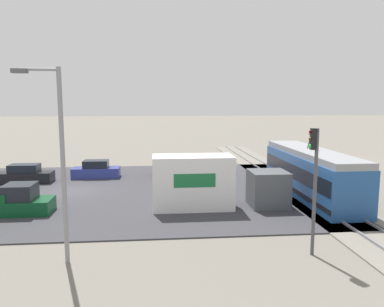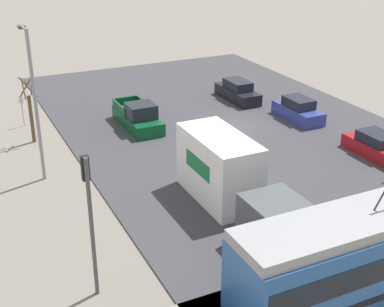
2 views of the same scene
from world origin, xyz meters
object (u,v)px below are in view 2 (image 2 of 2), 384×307
object	(u,v)px
pickup_truck	(138,117)
sedan_car_2	(376,146)
sedan_car_1	(238,92)
traffic_light_pole	(90,209)
light_rail_tram	(382,246)
street_lamp_near_crossing	(34,96)
sedan_car_0	(298,110)
no_parking_sign	(22,108)
street_tree	(31,112)
box_truck	(231,179)

from	to	relation	value
pickup_truck	sedan_car_2	size ratio (longest dim) A/B	1.26
sedan_car_1	traffic_light_pole	xyz separation A→B (m)	(17.11, 18.49, 3.02)
light_rail_tram	street_lamp_near_crossing	distance (m)	18.86
sedan_car_0	no_parking_sign	xyz separation A→B (m)	(18.20, -7.42, 0.56)
pickup_truck	sedan_car_1	bearing A→B (deg)	-166.43
no_parking_sign	sedan_car_1	bearing A→B (deg)	174.45
street_tree	no_parking_sign	distance (m)	3.37
light_rail_tram	sedan_car_0	xyz separation A→B (m)	(-8.37, -16.99, -1.02)
light_rail_tram	box_truck	world-z (taller)	light_rail_tram
light_rail_tram	no_parking_sign	world-z (taller)	light_rail_tram
street_lamp_near_crossing	traffic_light_pole	bearing A→B (deg)	89.03
sedan_car_0	sedan_car_1	size ratio (longest dim) A/B	0.91
sedan_car_2	traffic_light_pole	distance (m)	20.30
light_rail_tram	sedan_car_0	world-z (taller)	light_rail_tram
light_rail_tram	traffic_light_pole	size ratio (longest dim) A/B	2.19
sedan_car_1	traffic_light_pole	world-z (taller)	traffic_light_pole
sedan_car_0	light_rail_tram	bearing A→B (deg)	63.77
box_truck	pickup_truck	xyz separation A→B (m)	(0.20, -12.75, -0.90)
sedan_car_1	sedan_car_2	distance (m)	13.34
box_truck	sedan_car_2	xyz separation A→B (m)	(-11.36, -1.85, -1.01)
box_truck	sedan_car_2	size ratio (longest dim) A/B	2.10
sedan_car_0	street_lamp_near_crossing	bearing A→B (deg)	4.46
light_rail_tram	street_tree	bearing A→B (deg)	-65.25
light_rail_tram	pickup_truck	world-z (taller)	light_rail_tram
light_rail_tram	no_parking_sign	size ratio (longest dim) A/B	6.06
light_rail_tram	street_tree	size ratio (longest dim) A/B	2.85
box_truck	sedan_car_1	size ratio (longest dim) A/B	1.90
sedan_car_0	pickup_truck	bearing A→B (deg)	-17.95
box_truck	sedan_car_2	distance (m)	11.55
street_tree	no_parking_sign	bearing A→B (deg)	-88.37
box_truck	sedan_car_0	xyz separation A→B (m)	(-10.81, -9.18, -0.94)
sedan_car_2	street_tree	distance (m)	21.94
box_truck	sedan_car_1	distance (m)	17.59
street_tree	pickup_truck	bearing A→B (deg)	175.38
light_rail_tram	sedan_car_2	world-z (taller)	light_rail_tram
street_lamp_near_crossing	pickup_truck	bearing A→B (deg)	-146.54
sedan_car_1	no_parking_sign	world-z (taller)	no_parking_sign
pickup_truck	street_tree	bearing A→B (deg)	-4.62
no_parking_sign	traffic_light_pole	bearing A→B (deg)	88.31
sedan_car_0	no_parking_sign	bearing A→B (deg)	-22.19
sedan_car_1	no_parking_sign	size ratio (longest dim) A/B	2.21
traffic_light_pole	no_parking_sign	world-z (taller)	traffic_light_pole
traffic_light_pole	no_parking_sign	xyz separation A→B (m)	(-0.59, -20.10, -2.46)
light_rail_tram	street_tree	xyz separation A→B (m)	(9.74, -21.13, 0.30)
pickup_truck	no_parking_sign	distance (m)	8.17
sedan_car_2	no_parking_sign	xyz separation A→B (m)	(18.74, -14.75, 0.63)
traffic_light_pole	street_tree	distance (m)	16.91
light_rail_tram	box_truck	distance (m)	8.17
pickup_truck	street_lamp_near_crossing	bearing A→B (deg)	33.46
pickup_truck	no_parking_sign	xyz separation A→B (m)	(7.19, -3.86, 0.52)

